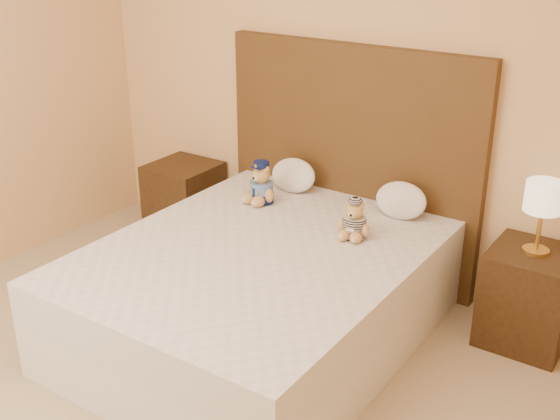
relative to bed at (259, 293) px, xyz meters
The scene contains 10 objects.
room_walls 1.70m from the bed, 90.00° to the right, with size 4.04×4.52×2.72m.
bed is the anchor object (origin of this frame).
headboard 1.12m from the bed, 90.00° to the left, with size 1.75×0.08×1.50m, color #483015.
nightstand_left 1.48m from the bed, 147.38° to the left, with size 0.45×0.45×0.55m, color #392512.
nightstand_right 1.48m from the bed, 32.62° to the left, with size 0.45×0.45×0.55m, color #392512.
lamp 1.59m from the bed, 32.62° to the left, with size 0.20×0.20×0.40m.
teddy_police 0.78m from the bed, 124.02° to the left, with size 0.23×0.22×0.26m, color #B28E45, non-canonical shape.
teddy_prisoner 0.67m from the bed, 49.79° to the left, with size 0.20×0.19×0.22m, color #B28E45, non-canonical shape.
pillow_left 0.97m from the bed, 110.91° to the left, with size 0.32×0.21×0.23m, color white.
pillow_right 1.02m from the bed, 61.91° to the left, with size 0.32×0.21×0.23m, color white.
Camera 1 is at (2.01, -1.54, 2.23)m, focal length 45.00 mm.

